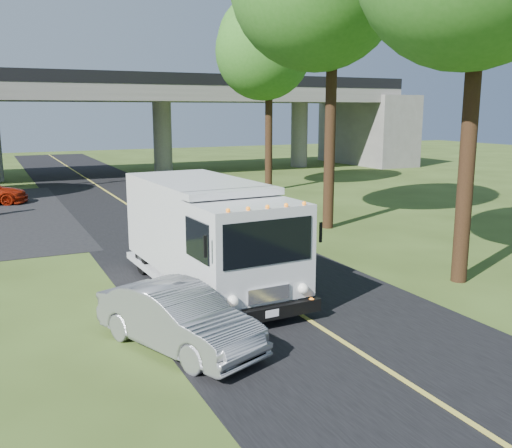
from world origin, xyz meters
TOP-DOWN VIEW (x-y plane):
  - ground at (0.00, 0.00)m, footprint 120.00×120.00m
  - road at (0.00, 10.00)m, footprint 7.00×90.00m
  - lane_line at (0.00, 10.00)m, footprint 0.12×90.00m
  - overpass at (0.00, 32.00)m, footprint 54.00×10.00m
  - tree_right_far at (9.21, 19.84)m, footprint 5.77×5.67m
  - step_van at (-1.24, 3.44)m, footprint 2.92×7.13m
  - silver_sedan at (-3.20, -0.01)m, footprint 2.76×4.19m

SIDE VIEW (x-z plane):
  - ground at x=0.00m, z-range 0.00..0.00m
  - road at x=0.00m, z-range 0.00..0.02m
  - lane_line at x=0.00m, z-range 0.03..0.03m
  - silver_sedan at x=-3.20m, z-range 0.00..1.31m
  - step_van at x=-1.24m, z-range 0.13..3.07m
  - overpass at x=0.00m, z-range 0.91..8.21m
  - tree_right_far at x=9.21m, z-range 2.81..13.80m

